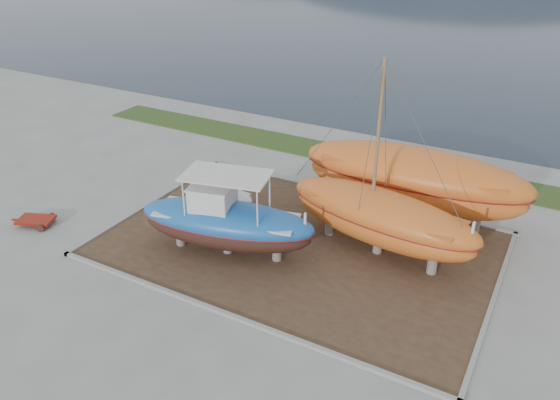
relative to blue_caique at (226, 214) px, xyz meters
The scene contains 10 objects.
ground 3.77m from the blue_caique, 34.32° to the right, with size 140.00×140.00×0.00m, color gray.
dirt_patch 3.99m from the blue_caique, 40.60° to the left, with size 18.00×12.00×0.06m, color #422D1E.
curb_frame 3.97m from the blue_caique, 40.60° to the left, with size 18.60×12.60×0.15m, color gray, non-canonical shape.
grass_strip 14.12m from the blue_caique, 79.28° to the left, with size 44.00×3.00×0.08m, color #284219.
sea 68.31m from the blue_caique, 87.82° to the left, with size 260.00×100.00×0.04m, color #1A2735, non-canonical shape.
blue_caique is the anchor object (origin of this frame).
white_dinghy 4.71m from the blue_caique, 128.26° to the left, with size 4.12×1.54×1.24m, color silver, non-canonical shape.
orange_sailboat 7.52m from the blue_caique, 28.87° to the left, with size 9.48×2.79×9.09m, color #CE5F1F, non-canonical shape.
orange_bare_hull 9.74m from the blue_caique, 48.02° to the left, with size 11.67×3.50×3.82m, color #CE5F1F, non-canonical shape.
red_trailer 10.64m from the blue_caique, 165.56° to the right, with size 2.67×1.33×0.38m, color maroon, non-canonical shape.
Camera 1 is at (10.16, -16.13, 14.14)m, focal length 35.00 mm.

